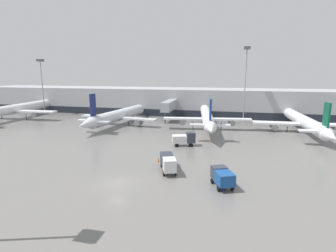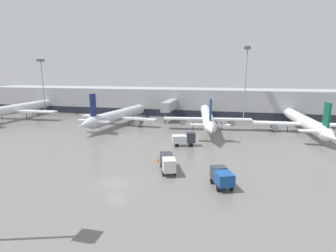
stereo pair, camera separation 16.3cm
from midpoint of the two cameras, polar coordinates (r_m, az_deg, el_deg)
ground_plane at (r=36.28m, az=-11.09°, el=-12.12°), size 320.00×320.00×0.00m
terminal_building at (r=93.67m, az=4.64°, el=5.37°), size 160.00×28.07×9.00m
parked_jet_0 at (r=74.78m, az=-10.75°, el=2.25°), size 23.11×33.94×9.56m
parked_jet_1 at (r=72.65m, az=27.69°, el=0.76°), size 25.30×36.19×8.72m
parked_jet_2 at (r=95.39m, az=-30.30°, el=3.19°), size 27.75×37.49×10.07m
parked_jet_3 at (r=68.03m, az=8.61°, el=1.94°), size 22.48×35.33×9.13m
service_truck_0 at (r=39.20m, az=0.06°, el=-7.78°), size 3.69×6.08×2.47m
service_truck_1 at (r=52.53m, az=3.67°, el=-2.72°), size 4.89×3.20×2.78m
service_truck_3 at (r=34.72m, az=11.77°, el=-10.69°), size 3.29×4.30×2.33m
traffic_cone_0 at (r=43.61m, az=-2.09°, el=-7.31°), size 0.40×0.40×0.71m
traffic_cone_1 at (r=66.83m, az=10.30°, el=-0.83°), size 0.45×0.45×0.73m
apron_light_mast_3 at (r=101.92m, az=-25.77°, el=10.67°), size 1.80×1.80×19.04m
apron_light_mast_4 at (r=81.19m, az=16.79°, el=12.72°), size 1.80×1.80×21.84m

